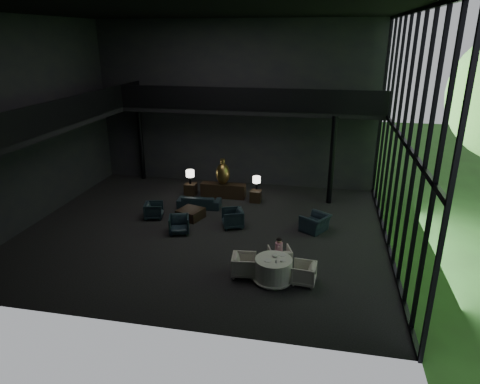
% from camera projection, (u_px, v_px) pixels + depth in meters
% --- Properties ---
extents(floor, '(14.00, 12.00, 0.02)m').
position_uv_depth(floor, '(205.00, 230.00, 16.88)').
color(floor, black).
rests_on(floor, ground).
extents(ceiling, '(14.00, 12.00, 0.02)m').
position_uv_depth(ceiling, '(198.00, 11.00, 14.12)').
color(ceiling, black).
rests_on(ceiling, ground).
extents(wall_back, '(14.00, 0.04, 8.00)m').
position_uv_depth(wall_back, '(235.00, 105.00, 21.03)').
color(wall_back, black).
rests_on(wall_back, ground).
extents(wall_front, '(14.00, 0.04, 8.00)m').
position_uv_depth(wall_front, '(130.00, 183.00, 9.98)').
color(wall_front, black).
rests_on(wall_front, ground).
extents(wall_left, '(0.04, 12.00, 8.00)m').
position_uv_depth(wall_left, '(30.00, 123.00, 16.78)').
color(wall_left, black).
rests_on(wall_left, ground).
extents(curtain_wall, '(0.20, 12.00, 8.00)m').
position_uv_depth(curtain_wall, '(402.00, 139.00, 14.23)').
color(curtain_wall, black).
rests_on(curtain_wall, ground).
extents(mezzanine_left, '(2.00, 12.00, 0.25)m').
position_uv_depth(mezzanine_left, '(53.00, 124.00, 16.60)').
color(mezzanine_left, black).
rests_on(mezzanine_left, wall_left).
extents(mezzanine_back, '(12.00, 2.00, 0.25)m').
position_uv_depth(mezzanine_back, '(252.00, 109.00, 19.92)').
color(mezzanine_back, black).
rests_on(mezzanine_back, wall_back).
extents(railing_left, '(0.06, 12.00, 1.00)m').
position_uv_depth(railing_left, '(74.00, 109.00, 16.21)').
color(railing_left, black).
rests_on(railing_left, mezzanine_left).
extents(railing_back, '(12.00, 0.06, 1.00)m').
position_uv_depth(railing_back, '(248.00, 99.00, 18.79)').
color(railing_back, black).
rests_on(railing_back, mezzanine_back).
extents(column_nw, '(0.24, 0.24, 4.00)m').
position_uv_depth(column_nw, '(141.00, 142.00, 22.35)').
color(column_nw, black).
rests_on(column_nw, floor).
extents(column_ne, '(0.24, 0.24, 4.00)m').
position_uv_depth(column_ne, '(332.00, 161.00, 18.99)').
color(column_ne, black).
rests_on(column_ne, floor).
extents(console, '(2.12, 0.48, 0.67)m').
position_uv_depth(console, '(223.00, 190.00, 20.23)').
color(console, black).
rests_on(console, floor).
extents(bronze_urn, '(0.65, 0.65, 1.21)m').
position_uv_depth(bronze_urn, '(223.00, 173.00, 19.91)').
color(bronze_urn, olive).
rests_on(bronze_urn, console).
extents(side_table_left, '(0.53, 0.53, 0.59)m').
position_uv_depth(side_table_left, '(191.00, 189.00, 20.50)').
color(side_table_left, black).
rests_on(side_table_left, floor).
extents(table_lamp_left, '(0.40, 0.40, 0.66)m').
position_uv_depth(table_lamp_left, '(190.00, 174.00, 20.26)').
color(table_lamp_left, black).
rests_on(table_lamp_left, side_table_left).
extents(side_table_right, '(0.49, 0.49, 0.54)m').
position_uv_depth(side_table_right, '(256.00, 196.00, 19.70)').
color(side_table_right, black).
rests_on(side_table_right, floor).
extents(table_lamp_right, '(0.36, 0.36, 0.61)m').
position_uv_depth(table_lamp_right, '(257.00, 180.00, 19.67)').
color(table_lamp_right, black).
rests_on(table_lamp_right, side_table_right).
extents(sofa, '(1.78, 0.61, 0.68)m').
position_uv_depth(sofa, '(199.00, 200.00, 19.03)').
color(sofa, black).
rests_on(sofa, floor).
extents(lounge_armchair_west, '(0.81, 0.84, 0.73)m').
position_uv_depth(lounge_armchair_west, '(154.00, 210.00, 17.91)').
color(lounge_armchair_west, '#283440').
rests_on(lounge_armchair_west, floor).
extents(lounge_armchair_east, '(1.05, 1.08, 0.88)m').
position_uv_depth(lounge_armchair_east, '(233.00, 217.00, 17.05)').
color(lounge_armchair_east, '#152A32').
rests_on(lounge_armchair_east, floor).
extents(lounge_armchair_south, '(0.93, 0.89, 0.78)m').
position_uv_depth(lounge_armchair_south, '(179.00, 224.00, 16.53)').
color(lounge_armchair_south, '#263945').
rests_on(lounge_armchair_south, floor).
extents(window_armchair, '(1.07, 1.18, 0.87)m').
position_uv_depth(window_armchair, '(315.00, 221.00, 16.69)').
color(window_armchair, black).
rests_on(window_armchair, floor).
extents(coffee_table, '(1.17, 1.17, 0.41)m').
position_uv_depth(coffee_table, '(191.00, 214.00, 17.92)').
color(coffee_table, black).
rests_on(coffee_table, floor).
extents(dining_table, '(1.31, 1.31, 0.75)m').
position_uv_depth(dining_table, '(273.00, 271.00, 13.33)').
color(dining_table, white).
rests_on(dining_table, floor).
extents(dining_chair_north, '(0.83, 0.81, 0.68)m').
position_uv_depth(dining_chair_north, '(280.00, 257.00, 14.17)').
color(dining_chair_north, '#B2A99E').
rests_on(dining_chair_north, floor).
extents(dining_chair_east, '(0.70, 0.74, 0.71)m').
position_uv_depth(dining_chair_east, '(304.00, 273.00, 13.18)').
color(dining_chair_east, beige).
rests_on(dining_chair_east, floor).
extents(dining_chair_west, '(0.77, 0.81, 0.76)m').
position_uv_depth(dining_chair_west, '(244.00, 264.00, 13.62)').
color(dining_chair_west, silver).
rests_on(dining_chair_west, floor).
extents(child, '(0.25, 0.25, 0.55)m').
position_uv_depth(child, '(279.00, 245.00, 14.11)').
color(child, pink).
rests_on(child, dining_chair_north).
extents(plate_a, '(0.31, 0.31, 0.02)m').
position_uv_depth(plate_a, '(268.00, 260.00, 13.09)').
color(plate_a, white).
rests_on(plate_a, dining_table).
extents(plate_b, '(0.28, 0.28, 0.01)m').
position_uv_depth(plate_b, '(282.00, 255.00, 13.41)').
color(plate_b, white).
rests_on(plate_b, dining_table).
extents(saucer, '(0.18, 0.18, 0.01)m').
position_uv_depth(saucer, '(283.00, 261.00, 13.07)').
color(saucer, white).
rests_on(saucer, dining_table).
extents(coffee_cup, '(0.10, 0.10, 0.06)m').
position_uv_depth(coffee_cup, '(281.00, 261.00, 13.00)').
color(coffee_cup, white).
rests_on(coffee_cup, saucer).
extents(cereal_bowl, '(0.18, 0.18, 0.09)m').
position_uv_depth(cereal_bowl, '(275.00, 255.00, 13.31)').
color(cereal_bowl, white).
rests_on(cereal_bowl, dining_table).
extents(cream_pot, '(0.09, 0.09, 0.08)m').
position_uv_depth(cream_pot, '(276.00, 262.00, 12.95)').
color(cream_pot, '#99999E').
rests_on(cream_pot, dining_table).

